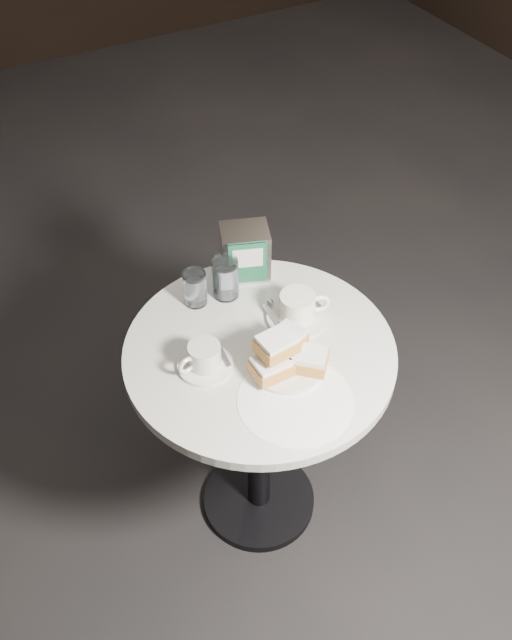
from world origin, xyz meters
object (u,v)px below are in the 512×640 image
object	(u,v)px
coffee_cup_left	(204,358)
water_glass_left	(195,288)
cafe_table	(259,397)
napkin_dispenser	(245,252)
water_glass_right	(225,279)
coffee_cup_right	(298,309)
beignet_plate	(286,356)

from	to	relation	value
coffee_cup_left	water_glass_left	distance (m)	0.24
cafe_table	napkin_dispenser	world-z (taller)	napkin_dispenser
cafe_table	napkin_dispenser	size ratio (longest dim) A/B	4.69
napkin_dispenser	water_glass_right	bearing A→B (deg)	-129.57
coffee_cup_right	water_glass_left	bearing A→B (deg)	156.36
cafe_table	beignet_plate	size ratio (longest dim) A/B	3.21
coffee_cup_right	water_glass_right	world-z (taller)	water_glass_right
coffee_cup_left	coffee_cup_right	xyz separation A→B (m)	(0.29, 0.04, 0.00)
water_glass_left	napkin_dispenser	bearing A→B (deg)	12.99
beignet_plate	coffee_cup_left	xyz separation A→B (m)	(-0.17, 0.10, -0.01)
cafe_table	coffee_cup_right	xyz separation A→B (m)	(0.14, 0.05, 0.23)
water_glass_right	napkin_dispenser	xyz separation A→B (m)	(0.09, 0.05, 0.02)
cafe_table	coffee_cup_left	distance (m)	0.27
coffee_cup_left	napkin_dispenser	bearing A→B (deg)	36.33
water_glass_right	beignet_plate	bearing A→B (deg)	-88.43
water_glass_right	napkin_dispenser	world-z (taller)	napkin_dispenser
cafe_table	beignet_plate	bearing A→B (deg)	-74.89
beignet_plate	water_glass_left	distance (m)	0.34
coffee_cup_left	cafe_table	bearing A→B (deg)	-13.99
coffee_cup_left	coffee_cup_right	world-z (taller)	coffee_cup_right
water_glass_left	coffee_cup_right	bearing A→B (deg)	-41.87
napkin_dispenser	cafe_table	bearing A→B (deg)	-90.38
cafe_table	beignet_plate	world-z (taller)	beignet_plate
napkin_dispenser	water_glass_left	bearing A→B (deg)	-146.89
cafe_table	coffee_cup_left	bearing A→B (deg)	175.88
cafe_table	water_glass_left	bearing A→B (deg)	106.64
coffee_cup_left	water_glass_left	world-z (taller)	water_glass_left
beignet_plate	coffee_cup_right	distance (m)	0.18
coffee_cup_left	coffee_cup_right	distance (m)	0.29
cafe_table	water_glass_left	xyz separation A→B (m)	(-0.07, 0.23, 0.25)
beignet_plate	coffee_cup_left	distance (m)	0.20
coffee_cup_right	napkin_dispenser	size ratio (longest dim) A/B	1.27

